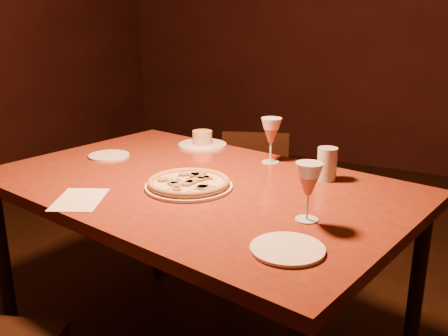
% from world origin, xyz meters
% --- Properties ---
extents(back_wall, '(6.00, 0.04, 3.00)m').
position_xyz_m(back_wall, '(0.00, 3.50, 1.50)').
color(back_wall, '#3A1412').
rests_on(back_wall, floor).
extents(dining_table, '(1.71, 1.27, 0.83)m').
position_xyz_m(dining_table, '(-0.24, 0.20, 0.76)').
color(dining_table, brown).
rests_on(dining_table, floor).
extents(chair_far, '(0.49, 0.49, 0.78)m').
position_xyz_m(chair_far, '(-0.42, 1.09, 0.44)').
color(chair_far, black).
rests_on(chair_far, floor).
extents(pizza_plate, '(0.31, 0.31, 0.03)m').
position_xyz_m(pizza_plate, '(-0.23, 0.12, 0.85)').
color(pizza_plate, white).
rests_on(pizza_plate, dining_table).
extents(ramekin_saucer, '(0.23, 0.23, 0.07)m').
position_xyz_m(ramekin_saucer, '(-0.49, 0.66, 0.85)').
color(ramekin_saucer, white).
rests_on(ramekin_saucer, dining_table).
extents(wine_glass_far, '(0.09, 0.09, 0.19)m').
position_xyz_m(wine_glass_far, '(-0.10, 0.55, 0.92)').
color(wine_glass_far, '#A85346').
rests_on(wine_glass_far, dining_table).
extents(wine_glass_right, '(0.08, 0.08, 0.18)m').
position_xyz_m(wine_glass_right, '(0.24, 0.04, 0.92)').
color(wine_glass_right, '#A85346').
rests_on(wine_glass_right, dining_table).
extents(water_tumbler, '(0.07, 0.07, 0.12)m').
position_xyz_m(water_tumbler, '(0.18, 0.45, 0.89)').
color(water_tumbler, '#B0BAC1').
rests_on(water_tumbler, dining_table).
extents(side_plate_left, '(0.18, 0.18, 0.01)m').
position_xyz_m(side_plate_left, '(-0.76, 0.31, 0.83)').
color(side_plate_left, white).
rests_on(side_plate_left, dining_table).
extents(side_plate_near, '(0.20, 0.20, 0.01)m').
position_xyz_m(side_plate_near, '(0.26, -0.18, 0.83)').
color(side_plate_near, white).
rests_on(side_plate_near, dining_table).
extents(menu_card, '(0.23, 0.26, 0.00)m').
position_xyz_m(menu_card, '(-0.49, -0.15, 0.83)').
color(menu_card, white).
rests_on(menu_card, dining_table).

